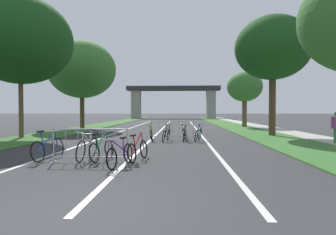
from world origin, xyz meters
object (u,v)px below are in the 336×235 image
at_px(crowd_barrier_second, 172,130).
at_px(tree_right_cypress_far, 245,87).
at_px(tree_left_oak_mid, 82,70).
at_px(bicycle_blue_8, 48,148).
at_px(bicycle_purple_6, 120,154).
at_px(bicycle_black_9, 166,134).
at_px(bicycle_white_7, 87,148).
at_px(bicycle_green_5, 102,149).
at_px(crowd_barrier_nearest, 90,146).
at_px(bicycle_red_2, 138,150).
at_px(bicycle_yellow_3, 151,134).
at_px(bicycle_teal_4, 198,134).
at_px(bicycle_orange_1, 184,134).
at_px(bicycle_silver_0, 184,133).
at_px(tree_right_pine_far, 273,48).
at_px(tree_left_maple_mid, 20,40).

bearing_deg(crowd_barrier_second, tree_right_cypress_far, 62.03).
distance_m(tree_left_oak_mid, bicycle_blue_8, 16.73).
distance_m(bicycle_purple_6, bicycle_black_9, 6.91).
bearing_deg(bicycle_white_7, bicycle_green_5, 178.88).
distance_m(crowd_barrier_nearest, bicycle_red_2, 1.47).
xyz_separation_m(tree_left_oak_mid, bicycle_yellow_3, (6.97, -9.45, -4.77)).
relative_size(bicycle_red_2, bicycle_teal_4, 0.97).
xyz_separation_m(crowd_barrier_second, bicycle_orange_1, (0.64, -0.48, -0.16)).
relative_size(bicycle_orange_1, bicycle_blue_8, 0.97).
bearing_deg(bicycle_silver_0, crowd_barrier_second, -140.69).
relative_size(bicycle_teal_4, bicycle_blue_8, 0.94).
xyz_separation_m(tree_left_oak_mid, bicycle_purple_6, (6.83, -16.41, -4.78)).
bearing_deg(tree_right_pine_far, crowd_barrier_second, -156.24).
bearing_deg(bicycle_black_9, tree_left_oak_mid, 138.90).
bearing_deg(tree_right_pine_far, bicycle_purple_6, -126.06).
relative_size(tree_left_maple_mid, bicycle_red_2, 5.16).
bearing_deg(bicycle_green_5, bicycle_blue_8, -167.20).
height_order(bicycle_red_2, bicycle_white_7, bicycle_white_7).
bearing_deg(bicycle_white_7, bicycle_yellow_3, -99.73).
height_order(crowd_barrier_nearest, bicycle_red_2, crowd_barrier_nearest).
bearing_deg(crowd_barrier_second, bicycle_yellow_3, -156.02).
bearing_deg(bicycle_black_9, bicycle_blue_8, -110.90).
bearing_deg(bicycle_orange_1, bicycle_silver_0, 89.99).
bearing_deg(bicycle_green_5, tree_right_pine_far, 60.41).
height_order(crowd_barrier_nearest, bicycle_blue_8, crowd_barrier_nearest).
bearing_deg(bicycle_black_9, crowd_barrier_second, 74.39).
bearing_deg(bicycle_yellow_3, bicycle_orange_1, 170.56).
bearing_deg(crowd_barrier_nearest, tree_left_oak_mid, 110.01).
bearing_deg(bicycle_purple_6, bicycle_white_7, -24.49).
bearing_deg(bicycle_green_5, bicycle_red_2, 12.17).
relative_size(tree_left_maple_mid, bicycle_blue_8, 4.70).
xyz_separation_m(bicycle_orange_1, bicycle_purple_6, (-1.88, -6.97, -0.01)).
distance_m(crowd_barrier_second, bicycle_black_9, 0.70).
height_order(tree_right_pine_far, bicycle_purple_6, tree_right_pine_far).
bearing_deg(tree_right_pine_far, bicycle_green_5, -131.75).
xyz_separation_m(bicycle_silver_0, bicycle_black_9, (-0.96, -1.06, -0.02)).
bearing_deg(tree_right_cypress_far, crowd_barrier_second, -117.97).
distance_m(tree_left_maple_mid, bicycle_white_7, 10.64).
bearing_deg(bicycle_purple_6, bicycle_orange_1, -91.61).
distance_m(crowd_barrier_nearest, bicycle_blue_8, 1.58).
relative_size(bicycle_orange_1, bicycle_white_7, 0.98).
bearing_deg(crowd_barrier_second, bicycle_blue_8, -120.23).
bearing_deg(crowd_barrier_second, bicycle_green_5, -107.54).
relative_size(crowd_barrier_nearest, bicycle_black_9, 1.38).
xyz_separation_m(tree_left_maple_mid, crowd_barrier_second, (8.67, -0.52, -5.06)).
bearing_deg(bicycle_red_2, bicycle_yellow_3, 106.10).
relative_size(crowd_barrier_second, bicycle_red_2, 1.50).
xyz_separation_m(tree_right_pine_far, bicycle_yellow_3, (-7.26, -3.20, -5.11)).
bearing_deg(bicycle_black_9, bicycle_silver_0, 57.63).
bearing_deg(bicycle_yellow_3, bicycle_red_2, 82.36).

